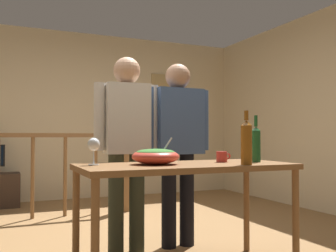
% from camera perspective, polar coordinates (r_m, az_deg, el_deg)
% --- Properties ---
extents(ground_plane, '(7.32, 7.32, 0.00)m').
position_cam_1_polar(ground_plane, '(3.66, -6.59, -17.00)').
color(ground_plane, olive).
extents(back_wall, '(5.63, 0.10, 2.62)m').
position_cam_1_polar(back_wall, '(6.27, -14.04, 1.58)').
color(back_wall, beige).
rests_on(back_wall, ground_plane).
extents(side_wall_right, '(0.10, 4.21, 2.62)m').
position_cam_1_polar(side_wall_right, '(5.71, 18.85, 1.92)').
color(side_wall_right, beige).
rests_on(side_wall_right, ground_plane).
extents(framed_picture, '(0.66, 0.03, 0.54)m').
position_cam_1_polar(framed_picture, '(6.73, 0.16, 5.30)').
color(framed_picture, tan).
extents(stair_railing, '(3.12, 0.10, 1.06)m').
position_cam_1_polar(stair_railing, '(4.88, -18.89, -5.41)').
color(stair_railing, brown).
rests_on(stair_railing, ground_plane).
extents(serving_table, '(1.52, 0.68, 0.78)m').
position_cam_1_polar(serving_table, '(2.76, 2.72, -7.24)').
color(serving_table, brown).
rests_on(serving_table, ground_plane).
extents(salad_bowl, '(0.33, 0.33, 0.19)m').
position_cam_1_polar(salad_bowl, '(2.68, -1.85, -4.40)').
color(salad_bowl, '#CC3D2D').
rests_on(salad_bowl, serving_table).
extents(wine_glass, '(0.08, 0.08, 0.19)m').
position_cam_1_polar(wine_glass, '(2.66, -10.93, -2.87)').
color(wine_glass, silver).
rests_on(wine_glass, serving_table).
extents(wine_bottle_amber, '(0.08, 0.08, 0.37)m').
position_cam_1_polar(wine_bottle_amber, '(2.68, 11.52, -2.31)').
color(wine_bottle_amber, brown).
rests_on(wine_bottle_amber, serving_table).
extents(wine_bottle_green, '(0.07, 0.07, 0.35)m').
position_cam_1_polar(wine_bottle_green, '(2.99, 12.88, -2.51)').
color(wine_bottle_green, '#1E5628').
rests_on(wine_bottle_green, serving_table).
extents(mug_red, '(0.12, 0.08, 0.08)m').
position_cam_1_polar(mug_red, '(2.94, 8.01, -4.53)').
color(mug_red, '#B7332D').
rests_on(mug_red, serving_table).
extents(person_standing_left, '(0.56, 0.24, 1.65)m').
position_cam_1_polar(person_standing_left, '(3.27, -6.13, -1.63)').
color(person_standing_left, '#2D3323').
rests_on(person_standing_left, ground_plane).
extents(person_standing_right, '(0.63, 0.24, 1.63)m').
position_cam_1_polar(person_standing_right, '(3.44, 1.48, -1.65)').
color(person_standing_right, black).
rests_on(person_standing_right, ground_plane).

